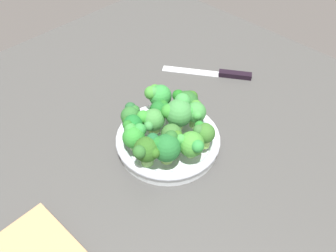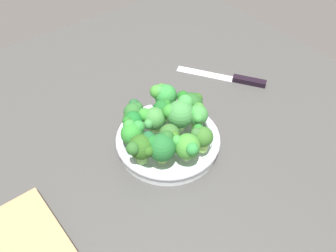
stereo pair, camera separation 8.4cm
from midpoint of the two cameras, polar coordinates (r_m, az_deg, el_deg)
The scene contains 17 objects.
ground_plane at distance 90.46cm, azimuth 1.03°, elevation -3.28°, with size 130.00×130.00×2.50cm, color #444442.
bowl at distance 87.36cm, azimuth 2.75°, elevation -2.43°, with size 24.90×24.90×3.91cm.
broccoli_floret_0 at distance 78.89cm, azimuth 6.02°, elevation -3.38°, with size 6.41×5.74×6.39cm.
broccoli_floret_1 at distance 84.56cm, azimuth 4.73°, elevation 1.98°, with size 6.62×7.70×8.21cm.
broccoli_floret_2 at distance 80.85cm, azimuth 3.28°, elevation -1.65°, with size 5.46×4.79×6.11cm.
broccoli_floret_3 at distance 87.10cm, azimuth 1.95°, elevation 2.47°, with size 4.41×4.49×5.93cm.
broccoli_floret_4 at distance 84.58cm, azimuth 0.27°, elevation 0.94°, with size 5.93×5.87×6.21cm.
broccoli_floret_5 at distance 81.12cm, azimuth 8.23°, elevation -1.81°, with size 5.34×4.72×6.21cm.
broccoli_floret_6 at distance 85.40cm, azimuth 7.43°, elevation 1.54°, with size 4.94×5.25×6.70cm.
broccoli_floret_7 at distance 90.12cm, azimuth 1.96°, elevation 4.80°, with size 6.56×6.31×7.06cm.
broccoli_floret_8 at distance 88.48cm, azimuth 6.26°, elevation 3.34°, with size 6.77×6.83×6.91cm.
broccoli_floret_9 at distance 87.03cm, azimuth -2.62°, elevation 2.12°, with size 5.15×5.15×5.45cm.
broccoli_floret_10 at distance 81.22cm, azimuth -2.57°, elevation -1.18°, with size 5.76×5.90×6.27cm.
broccoli_floret_11 at distance 83.48cm, azimuth -2.76°, elevation 0.62°, with size 4.71×5.09×6.44cm.
broccoli_floret_12 at distance 77.89cm, azimuth 1.99°, elevation -3.37°, with size 6.23×6.54×7.09cm.
broccoli_floret_13 at distance 77.34cm, azimuth -1.03°, elevation -3.46°, with size 6.16×7.34×7.24cm.
knife at distance 110.24cm, azimuth 12.28°, elevation 7.19°, with size 23.48×16.72×1.50cm.
Camera 2 is at (49.82, -34.94, 65.98)cm, focal length 39.07 mm.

